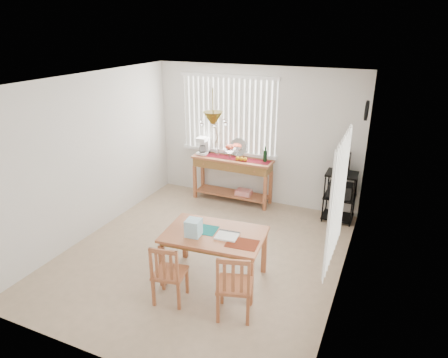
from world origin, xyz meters
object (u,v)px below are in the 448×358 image
at_px(cart_items, 343,164).
at_px(chair_left, 169,274).
at_px(wire_cart, 340,192).
at_px(chair_right, 234,286).
at_px(sideboard, 233,169).
at_px(dining_table, 214,239).

xyz_separation_m(cart_items, chair_left, (-1.57, -3.17, -0.65)).
distance_m(wire_cart, chair_right, 3.17).
relative_size(sideboard, wire_cart, 1.76).
bearing_deg(dining_table, chair_right, -48.11).
bearing_deg(wire_cart, dining_table, -116.77).
xyz_separation_m(sideboard, cart_items, (2.04, -0.00, 0.40)).
xyz_separation_m(cart_items, dining_table, (-1.26, -2.50, -0.43)).
bearing_deg(cart_items, chair_right, -103.10).
xyz_separation_m(sideboard, chair_left, (0.47, -3.17, -0.26)).
xyz_separation_m(sideboard, wire_cart, (2.04, -0.01, -0.13)).
bearing_deg(cart_items, chair_left, -116.35).
bearing_deg(dining_table, chair_left, -115.09).
distance_m(cart_items, dining_table, 2.83).
xyz_separation_m(wire_cart, dining_table, (-1.26, -2.49, 0.09)).
xyz_separation_m(sideboard, dining_table, (0.78, -2.50, -0.04)).
bearing_deg(cart_items, dining_table, -116.68).
height_order(cart_items, chair_left, cart_items).
relative_size(dining_table, chair_left, 1.68).
relative_size(sideboard, dining_table, 1.13).
xyz_separation_m(dining_table, chair_left, (-0.31, -0.67, -0.22)).
bearing_deg(chair_left, wire_cart, 63.58).
bearing_deg(dining_table, cart_items, 63.32).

